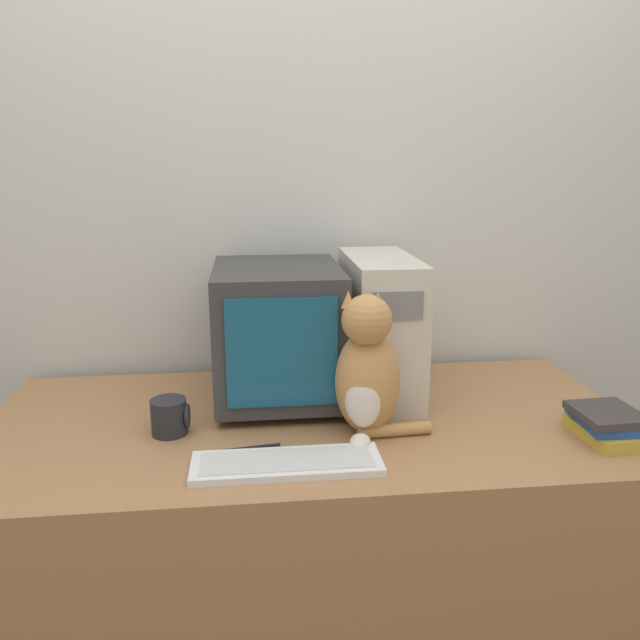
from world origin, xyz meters
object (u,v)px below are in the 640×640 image
Objects in this scene: book_stack at (604,424)px; keyboard at (287,463)px; pen at (252,448)px; crt_monitor at (278,332)px; computer_tower at (380,326)px; mug at (170,417)px; cat at (368,373)px.

keyboard is at bearing -175.53° from book_stack.
book_stack reaches higher than pen.
computer_tower is (0.30, 0.01, 0.00)m from crt_monitor.
computer_tower is 0.56m from pen.
book_stack is at bearing -7.96° from mug.
computer_tower reaches higher than cat.
mug is at bearing 142.97° from keyboard.
computer_tower is at bearing 21.04° from mug.
computer_tower is 0.66m from book_stack.
book_stack is at bearing -24.58° from crt_monitor.
computer_tower reaches higher than keyboard.
pen is 0.24m from mug.
pen is (-0.39, -0.35, -0.20)m from computer_tower.
pen is at bearing -138.32° from computer_tower.
crt_monitor is at bearing 155.42° from book_stack.
computer_tower is at bearing 91.28° from cat.
book_stack is 0.90m from pen.
cat is at bearing -107.69° from computer_tower.
crt_monitor is 0.40m from mug.
cat reaches higher than pen.
book_stack is (0.60, -0.10, -0.12)m from cat.
cat is at bearing -5.61° from mug.
computer_tower reaches higher than crt_monitor.
keyboard is at bearing -51.30° from pen.
computer_tower is at bearing 142.83° from book_stack.
cat is at bearing 37.51° from keyboard.
cat is 0.52m from mug.
cat reaches higher than book_stack.
keyboard is at bearing -37.03° from mug.
pen is (-0.90, 0.04, -0.04)m from book_stack.
keyboard is 0.82m from book_stack.
book_stack is at bearing 9.03° from cat.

